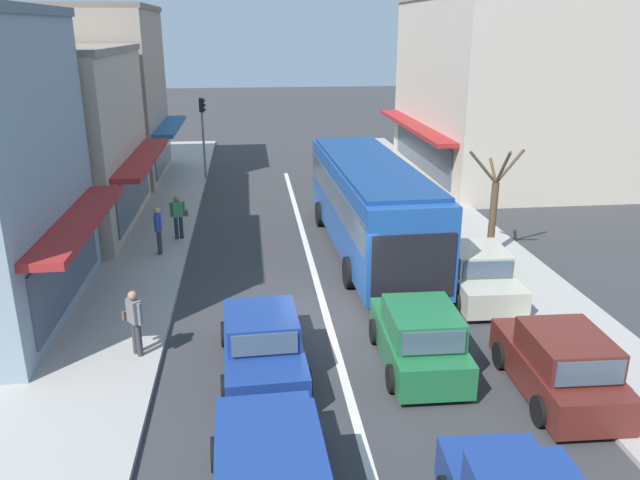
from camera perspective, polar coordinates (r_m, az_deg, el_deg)
The scene contains 17 objects.
ground_plane at distance 17.04m, azimuth 0.67°, elevation -7.23°, with size 140.00×140.00×0.00m, color #353538.
lane_centre_line at distance 20.69m, azimuth -0.72°, elevation -2.38°, with size 0.20×28.00×0.01m, color silver.
sidewalk_left at distance 22.97m, azimuth -18.39°, elevation -1.02°, with size 5.20×44.00×0.14m, color #A39E96.
kerb_right at distance 23.88m, azimuth 13.74°, elevation 0.15°, with size 2.80×44.00×0.12m, color #A39E96.
shopfront_mid_block at distance 26.22m, azimuth -25.04°, elevation 8.16°, with size 8.39×8.61×6.86m.
shopfront_far_end at distance 34.04m, azimuth -21.03°, elevation 12.18°, with size 8.62×7.38×8.54m.
building_right_far at distance 34.40m, azimuth 16.90°, elevation 13.13°, with size 10.00×12.75×9.10m.
city_bus at distance 21.45m, azimuth 4.55°, elevation 3.61°, with size 2.95×10.92×3.23m.
hatchback_behind_bus_near at distance 14.72m, azimuth 9.03°, elevation -8.85°, with size 1.89×3.74×1.54m.
sedan_adjacent_lane_trail at distance 14.48m, azimuth -5.29°, elevation -9.39°, with size 2.01×4.26×1.47m.
parked_hatchback_kerb_front at distance 14.40m, azimuth 21.06°, elevation -10.63°, with size 1.91×3.75×1.54m.
parked_sedan_kerb_second at distance 18.89m, azimuth 14.01°, elevation -2.94°, with size 2.01×4.26×1.47m.
traffic_light_downstreet at distance 32.31m, azimuth -10.66°, elevation 10.26°, with size 0.32×0.24×4.20m.
street_tree_right at distance 21.59m, azimuth 15.59°, elevation 2.84°, with size 1.89×1.62×3.87m.
pedestrian_with_handbag_near at distance 15.26m, azimuth -16.60°, elevation -6.90°, with size 0.53×0.57×1.63m.
pedestrian_browsing_midblock at distance 23.25m, azimuth -12.84°, elevation 2.31°, with size 0.65×0.40×1.63m.
pedestrian_far_walker at distance 21.83m, azimuth -14.57°, elevation 1.09°, with size 0.23×0.57×1.63m.
Camera 1 is at (-1.95, -15.19, 7.49)m, focal length 35.00 mm.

